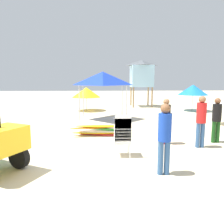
% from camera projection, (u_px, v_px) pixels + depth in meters
% --- Properties ---
extents(ground, '(80.00, 80.00, 0.00)m').
position_uv_depth(ground, '(96.00, 166.00, 6.00)').
color(ground, beige).
extents(stacked_plastic_chairs, '(0.48, 0.48, 1.29)m').
position_uv_depth(stacked_plastic_chairs, '(123.00, 133.00, 6.59)').
color(stacked_plastic_chairs, white).
rests_on(stacked_plastic_chairs, ground).
extents(surfboard_pile, '(2.58, 0.75, 0.48)m').
position_uv_depth(surfboard_pile, '(102.00, 130.00, 9.18)').
color(surfboard_pile, red).
rests_on(surfboard_pile, ground).
extents(lifeguard_near_left, '(0.32, 0.32, 1.78)m').
position_uv_depth(lifeguard_near_left, '(201.00, 118.00, 7.50)').
color(lifeguard_near_left, '#33598C').
rests_on(lifeguard_near_left, ground).
extents(lifeguard_near_center, '(0.32, 0.32, 1.66)m').
position_uv_depth(lifeguard_near_center, '(217.00, 117.00, 8.10)').
color(lifeguard_near_center, '#194C19').
rests_on(lifeguard_near_center, ground).
extents(lifeguard_near_right, '(0.32, 0.32, 1.75)m').
position_uv_depth(lifeguard_near_right, '(165.00, 134.00, 5.33)').
color(lifeguard_near_right, '#33598C').
rests_on(lifeguard_near_right, ground).
extents(lifeguard_far_right, '(0.32, 0.32, 1.65)m').
position_uv_depth(lifeguard_far_right, '(166.00, 118.00, 7.92)').
color(lifeguard_far_right, red).
rests_on(lifeguard_far_right, ground).
extents(popup_canopy, '(2.52, 2.52, 2.76)m').
position_uv_depth(popup_canopy, '(103.00, 78.00, 12.64)').
color(popup_canopy, '#B2B2B7').
rests_on(popup_canopy, ground).
extents(lifeguard_tower, '(1.98, 1.98, 3.95)m').
position_uv_depth(lifeguard_tower, '(142.00, 73.00, 18.87)').
color(lifeguard_tower, olive).
rests_on(lifeguard_tower, ground).
extents(beach_umbrella_left, '(2.11, 2.11, 1.74)m').
position_uv_depth(beach_umbrella_left, '(86.00, 92.00, 16.46)').
color(beach_umbrella_left, beige).
rests_on(beach_umbrella_left, ground).
extents(beach_umbrella_mid, '(2.16, 2.16, 1.95)m').
position_uv_depth(beach_umbrella_mid, '(193.00, 90.00, 16.31)').
color(beach_umbrella_mid, beige).
rests_on(beach_umbrella_mid, ground).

